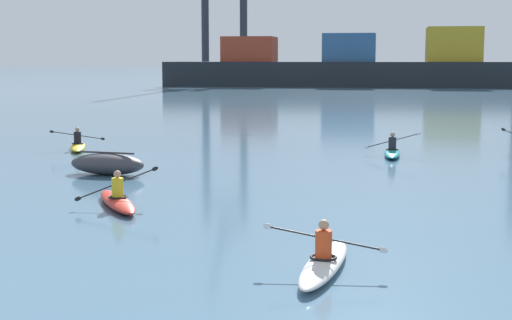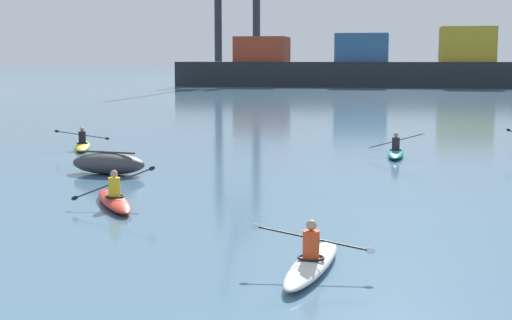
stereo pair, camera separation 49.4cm
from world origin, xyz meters
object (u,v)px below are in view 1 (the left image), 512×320
at_px(container_barge, 352,67).
at_px(capsized_dinghy, 107,164).
at_px(kayak_teal, 392,152).
at_px(kayak_yellow, 78,146).
at_px(kayak_red, 117,200).
at_px(kayak_white, 324,261).

bearing_deg(container_barge, capsized_dinghy, -93.13).
distance_m(container_barge, kayak_teal, 78.31).
height_order(kayak_teal, kayak_yellow, kayak_teal).
xyz_separation_m(capsized_dinghy, kayak_teal, (9.31, 6.50, -0.18)).
bearing_deg(kayak_red, kayak_white, -42.04).
bearing_deg(container_barge, kayak_red, -91.55).
relative_size(capsized_dinghy, kayak_yellow, 0.80).
bearing_deg(kayak_teal, capsized_dinghy, -145.09).
xyz_separation_m(kayak_yellow, kayak_white, (11.61, -16.87, 0.00)).
relative_size(capsized_dinghy, kayak_red, 0.84).
relative_size(container_barge, kayak_yellow, 15.20).
height_order(container_barge, capsized_dinghy, container_barge).
xyz_separation_m(kayak_red, kayak_teal, (7.11, 11.72, 0.00)).
bearing_deg(capsized_dinghy, container_barge, 86.87).
bearing_deg(kayak_yellow, kayak_white, -55.46).
height_order(kayak_teal, kayak_white, kayak_teal).
relative_size(capsized_dinghy, kayak_teal, 0.80).
distance_m(kayak_red, kayak_yellow, 13.13).
xyz_separation_m(container_barge, capsized_dinghy, (-4.63, -84.62, -2.34)).
distance_m(capsized_dinghy, kayak_white, 13.04).
bearing_deg(kayak_teal, kayak_red, -121.22).
relative_size(capsized_dinghy, kayak_white, 0.79).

